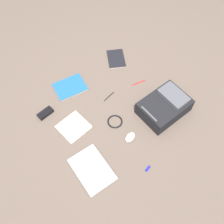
% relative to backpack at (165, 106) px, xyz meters
% --- Properties ---
extents(ground_plane, '(4.11, 4.11, 0.00)m').
position_rel_backpack_xyz_m(ground_plane, '(0.20, 0.40, -0.08)').
color(ground_plane, brown).
extents(backpack, '(0.32, 0.42, 0.17)m').
position_rel_backpack_xyz_m(backpack, '(0.00, 0.00, 0.00)').
color(backpack, black).
rests_on(backpack, ground_plane).
extents(laptop, '(0.35, 0.24, 0.03)m').
position_rel_backpack_xyz_m(laptop, '(-0.10, 0.80, -0.06)').
color(laptop, '#929296').
rests_on(laptop, ground_plane).
extents(book_comic, '(0.24, 0.30, 0.02)m').
position_rel_backpack_xyz_m(book_comic, '(0.68, 0.54, -0.07)').
color(book_comic, silver).
rests_on(book_comic, ground_plane).
extents(book_red, '(0.28, 0.25, 0.02)m').
position_rel_backpack_xyz_m(book_red, '(0.72, -0.00, -0.07)').
color(book_red, silver).
rests_on(book_red, ground_plane).
extents(book_manual, '(0.25, 0.26, 0.02)m').
position_rel_backpack_xyz_m(book_manual, '(0.30, 0.73, -0.07)').
color(book_manual, silver).
rests_on(book_manual, ground_plane).
extents(computer_mouse, '(0.09, 0.12, 0.04)m').
position_rel_backpack_xyz_m(computer_mouse, '(-0.05, 0.40, -0.06)').
color(computer_mouse, silver).
rests_on(computer_mouse, ground_plane).
extents(cable_coil, '(0.13, 0.13, 0.01)m').
position_rel_backpack_xyz_m(cable_coil, '(0.15, 0.41, -0.07)').
color(cable_coil, black).
rests_on(cable_coil, ground_plane).
extents(power_brick, '(0.08, 0.14, 0.03)m').
position_rel_backpack_xyz_m(power_brick, '(0.55, 0.86, -0.06)').
color(power_brick, black).
rests_on(power_brick, ground_plane).
extents(pen_black, '(0.03, 0.14, 0.01)m').
position_rel_backpack_xyz_m(pen_black, '(0.37, -0.01, -0.07)').
color(pen_black, red).
rests_on(pen_black, ground_plane).
extents(pen_blue, '(0.04, 0.13, 0.01)m').
position_rel_backpack_xyz_m(pen_blue, '(0.39, 0.31, -0.07)').
color(pen_blue, black).
rests_on(pen_blue, ground_plane).
extents(usb_stick, '(0.03, 0.06, 0.01)m').
position_rel_backpack_xyz_m(usb_stick, '(-0.33, 0.44, -0.07)').
color(usb_stick, '#191999').
rests_on(usb_stick, ground_plane).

